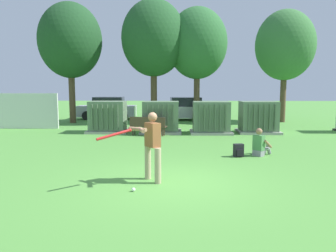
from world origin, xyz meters
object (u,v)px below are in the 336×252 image
(park_bench, at_px, (148,125))
(sports_ball, at_px, (133,190))
(transformer_west, at_px, (108,117))
(transformer_mid_west, at_px, (161,118))
(transformer_mid_east, at_px, (211,118))
(seated_spectator, at_px, (260,145))
(parked_car_leftmost, at_px, (107,109))
(transformer_east, at_px, (258,118))
(batter, at_px, (151,143))
(parked_car_left_of_center, at_px, (184,109))
(backpack, at_px, (239,151))

(park_bench, bearing_deg, sports_ball, -87.14)
(sports_ball, bearing_deg, park_bench, 92.86)
(transformer_west, relative_size, sports_ball, 23.33)
(transformer_mid_west, distance_m, park_bench, 1.19)
(transformer_west, xyz_separation_m, transformer_mid_east, (5.33, -0.25, 0.00))
(seated_spectator, relative_size, parked_car_leftmost, 0.23)
(transformer_west, distance_m, seated_spectator, 8.65)
(transformer_mid_west, bearing_deg, sports_ball, -90.93)
(park_bench, relative_size, sports_ball, 20.48)
(transformer_mid_east, relative_size, seated_spectator, 2.18)
(transformer_east, bearing_deg, parked_car_leftmost, 142.56)
(transformer_east, xyz_separation_m, batter, (-4.83, -8.95, 0.19))
(parked_car_left_of_center, bearing_deg, batter, -94.22)
(transformer_mid_west, distance_m, batter, 8.83)
(transformer_mid_east, bearing_deg, backpack, -86.32)
(sports_ball, xyz_separation_m, parked_car_left_of_center, (1.48, 16.41, 0.71))
(transformer_east, distance_m, parked_car_left_of_center, 7.58)
(parked_car_left_of_center, bearing_deg, sports_ball, -95.16)
(transformer_west, distance_m, transformer_east, 7.78)
(transformer_west, bearing_deg, transformer_east, -0.13)
(transformer_mid_east, bearing_deg, sports_ball, -105.87)
(transformer_east, bearing_deg, park_bench, -168.55)
(transformer_mid_west, bearing_deg, park_bench, -120.31)
(park_bench, relative_size, backpack, 4.19)
(batter, height_order, backpack, batter)
(parked_car_leftmost, bearing_deg, park_bench, -65.81)
(parked_car_leftmost, bearing_deg, sports_ball, -76.24)
(seated_spectator, distance_m, parked_car_left_of_center, 12.57)
(transformer_mid_east, bearing_deg, seated_spectator, -78.09)
(batter, bearing_deg, sports_ball, -111.85)
(transformer_west, distance_m, transformer_mid_east, 5.33)
(park_bench, xyz_separation_m, batter, (0.76, -7.82, 0.44))
(park_bench, height_order, parked_car_left_of_center, parked_car_left_of_center)
(batter, distance_m, parked_car_leftmost, 16.68)
(parked_car_leftmost, distance_m, parked_car_left_of_center, 5.64)
(batter, xyz_separation_m, sports_ball, (-0.33, -0.83, -0.93))
(transformer_mid_east, bearing_deg, transformer_mid_west, 177.55)
(transformer_mid_west, bearing_deg, transformer_east, 1.45)
(parked_car_leftmost, bearing_deg, batter, -74.46)
(seated_spectator, relative_size, backpack, 2.19)
(transformer_mid_west, height_order, sports_ball, transformer_mid_west)
(park_bench, bearing_deg, parked_car_leftmost, 114.19)
(park_bench, relative_size, parked_car_leftmost, 0.44)
(transformer_mid_east, relative_size, transformer_east, 1.00)
(backpack, height_order, parked_car_leftmost, parked_car_leftmost)
(transformer_mid_west, xyz_separation_m, backpack, (2.92, -5.81, -0.57))
(park_bench, distance_m, parked_car_leftmost, 9.05)
(parked_car_leftmost, bearing_deg, transformer_mid_east, -47.03)
(transformer_mid_west, relative_size, seated_spectator, 2.18)
(sports_ball, relative_size, backpack, 0.20)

